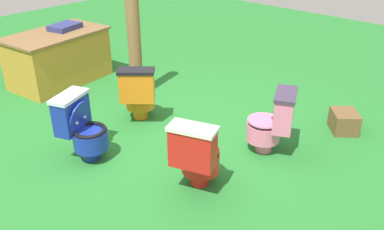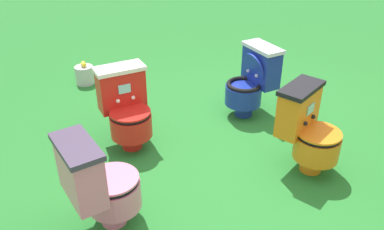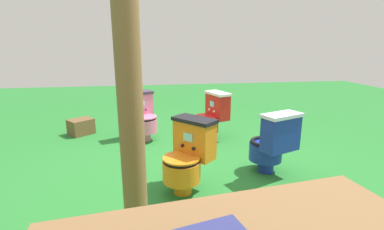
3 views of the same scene
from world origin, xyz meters
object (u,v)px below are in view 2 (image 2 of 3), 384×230
Objects in this scene: toilet_red at (127,108)px; toilet_pink at (100,184)px; toilet_orange at (308,129)px; lemon_bucket at (85,74)px; toilet_blue at (252,81)px.

toilet_red is 1.05m from toilet_pink.
toilet_red is at bearing -63.45° from toilet_orange.
lemon_bucket is (-1.40, -0.53, -0.25)m from toilet_red.
toilet_pink is at bearing 114.20° from toilet_blue.
toilet_orange is 1.00× the size of toilet_red.
toilet_orange and toilet_pink have the same top height.
toilet_orange is at bearing 170.94° from toilet_blue.
toilet_orange is 1.00× the size of toilet_blue.
toilet_red is at bearing 86.90° from toilet_blue.
toilet_orange is 2.81m from lemon_bucket.
lemon_bucket is (-0.99, -1.78, -0.26)m from toilet_blue.
toilet_blue is 2.63× the size of lemon_bucket.
toilet_red and toilet_pink have the same top height.
toilet_orange is at bearing 80.31° from toilet_pink.
toilet_blue is 1.00× the size of toilet_red.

